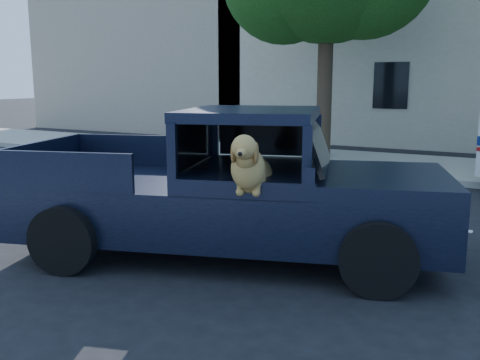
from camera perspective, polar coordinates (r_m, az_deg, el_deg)
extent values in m
plane|color=black|center=(6.20, 12.79, -12.12)|extent=(120.00, 120.00, 0.00)
cube|color=gray|center=(14.98, 22.75, 0.93)|extent=(60.00, 4.00, 0.15)
cylinder|color=#332619|center=(16.10, 9.01, 9.84)|extent=(0.44, 0.44, 4.40)
cube|color=tan|center=(27.58, -8.17, 13.84)|extent=(12.00, 6.00, 8.00)
cube|color=black|center=(7.25, -0.89, -2.88)|extent=(5.98, 3.75, 0.71)
cube|color=black|center=(7.03, 15.17, -0.01)|extent=(2.19, 2.54, 0.17)
cube|color=black|center=(7.02, 1.24, 7.07)|extent=(2.22, 2.47, 0.13)
cube|color=black|center=(6.95, 8.33, 3.81)|extent=(0.82, 1.84, 0.61)
cube|color=black|center=(6.66, 2.31, -2.30)|extent=(0.74, 0.74, 0.41)
cube|color=black|center=(5.65, 7.46, 0.43)|extent=(0.12, 0.08, 0.17)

